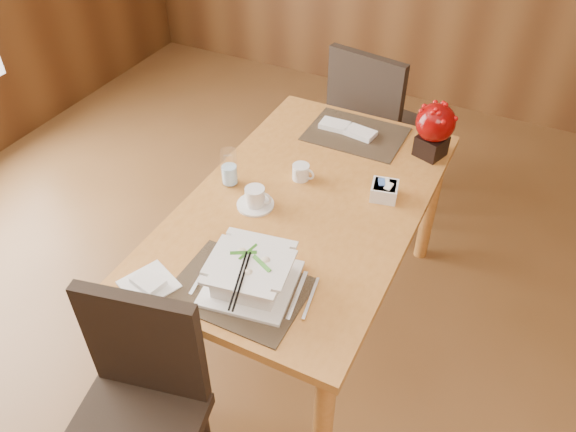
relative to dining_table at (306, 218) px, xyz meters
The scene contains 14 objects.
ground 0.89m from the dining_table, 90.00° to the right, with size 6.00×6.00×0.00m, color brown.
dining_table is the anchor object (origin of this frame).
placemat_near 0.56m from the dining_table, 90.00° to the right, with size 0.45×0.33×0.01m, color black.
placemat_far 0.56m from the dining_table, 90.00° to the left, with size 0.45×0.33×0.01m, color black.
soup_setting 0.54m from the dining_table, 87.14° to the right, with size 0.34×0.34×0.12m.
coffee_cup 0.25m from the dining_table, 143.83° to the right, with size 0.15×0.15×0.09m.
water_glass 0.39m from the dining_table, behind, with size 0.07×0.07×0.16m, color white.
creamer_jug 0.20m from the dining_table, 125.38° to the left, with size 0.09×0.09×0.07m, color silver, non-canonical shape.
sugar_caddy 0.34m from the dining_table, 29.92° to the left, with size 0.11×0.11×0.06m, color silver.
berry_decor 0.69m from the dining_table, 56.30° to the left, with size 0.17×0.17×0.25m.
napkins_far 0.56m from the dining_table, 93.51° to the left, with size 0.27×0.10×0.02m, color white, non-canonical shape.
bread_plate 0.74m from the dining_table, 113.43° to the right, with size 0.17×0.17×0.01m, color silver.
near_chair 0.98m from the dining_table, 100.09° to the right, with size 0.51×0.51×0.92m.
far_chair 1.04m from the dining_table, 93.98° to the left, with size 0.53×0.53×0.98m.
Camera 1 is at (0.72, -1.03, 2.20)m, focal length 35.00 mm.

